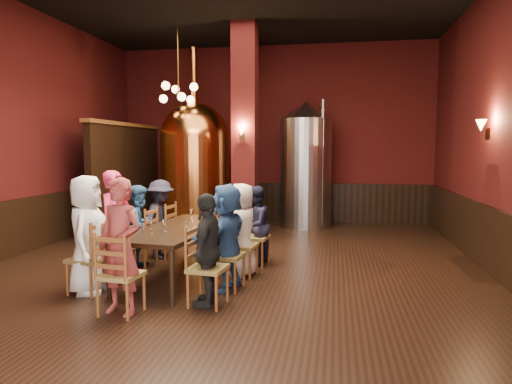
% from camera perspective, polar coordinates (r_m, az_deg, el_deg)
% --- Properties ---
extents(room, '(10.00, 10.02, 4.50)m').
position_cam_1_polar(room, '(6.96, -3.47, 8.37)').
color(room, black).
rests_on(room, ground).
extents(wainscot_right, '(0.08, 9.90, 1.00)m').
position_cam_1_polar(wainscot_right, '(7.30, 28.70, -6.25)').
color(wainscot_right, black).
rests_on(wainscot_right, ground).
extents(wainscot_back, '(7.90, 0.08, 1.00)m').
position_cam_1_polar(wainscot_back, '(11.91, 2.08, -1.24)').
color(wainscot_back, black).
rests_on(wainscot_back, ground).
extents(wainscot_left, '(0.08, 9.90, 1.00)m').
position_cam_1_polar(wainscot_left, '(8.87, -29.24, -4.29)').
color(wainscot_left, black).
rests_on(wainscot_left, ground).
extents(column, '(0.58, 0.58, 4.50)m').
position_cam_1_polar(column, '(9.75, -1.38, 7.56)').
color(column, '#410F0D').
rests_on(column, ground).
extents(partition, '(0.22, 3.50, 2.40)m').
position_cam_1_polar(partition, '(11.08, -15.83, 1.68)').
color(partition, black).
rests_on(partition, ground).
extents(pendant_cluster, '(0.90, 0.90, 1.70)m').
position_cam_1_polar(pendant_cluster, '(10.31, -9.67, 12.12)').
color(pendant_cluster, '#A57226').
rests_on(pendant_cluster, room).
extents(sconce_wall, '(0.20, 0.20, 0.36)m').
position_cam_1_polar(sconce_wall, '(7.91, 26.99, 7.08)').
color(sconce_wall, black).
rests_on(sconce_wall, room).
extents(sconce_column, '(0.20, 0.20, 0.36)m').
position_cam_1_polar(sconce_column, '(9.46, -1.73, 7.32)').
color(sconce_column, black).
rests_on(sconce_column, column).
extents(dining_table, '(1.26, 2.50, 0.75)m').
position_cam_1_polar(dining_table, '(6.80, -9.50, -4.85)').
color(dining_table, black).
rests_on(dining_table, ground).
extents(chair_0, '(0.51, 0.51, 0.92)m').
position_cam_1_polar(chair_0, '(6.44, -20.30, -7.78)').
color(chair_0, brown).
rests_on(chair_0, ground).
extents(person_0, '(0.66, 0.85, 1.55)m').
position_cam_1_polar(person_0, '(6.38, -20.40, -5.01)').
color(person_0, white).
rests_on(person_0, ground).
extents(chair_1, '(0.51, 0.51, 0.92)m').
position_cam_1_polar(chair_1, '(6.98, -17.00, -6.66)').
color(chair_1, brown).
rests_on(chair_1, ground).
extents(person_1, '(0.51, 0.65, 1.58)m').
position_cam_1_polar(person_1, '(6.91, -17.08, -3.97)').
color(person_1, '#CD234F').
rests_on(person_1, ground).
extents(chair_2, '(0.51, 0.51, 0.92)m').
position_cam_1_polar(chair_2, '(7.52, -14.24, -5.71)').
color(chair_2, brown).
rests_on(chair_2, ground).
extents(person_2, '(0.37, 0.67, 1.32)m').
position_cam_1_polar(person_2, '(7.49, -14.27, -4.20)').
color(person_2, navy).
rests_on(person_2, ground).
extents(chair_3, '(0.51, 0.51, 0.92)m').
position_cam_1_polar(chair_3, '(8.10, -11.83, -4.86)').
color(chair_3, brown).
rests_on(chair_3, ground).
extents(person_3, '(0.54, 0.90, 1.36)m').
position_cam_1_polar(person_3, '(8.06, -11.86, -3.32)').
color(person_3, black).
rests_on(person_3, ground).
extents(chair_4, '(0.51, 0.51, 0.92)m').
position_cam_1_polar(chair_4, '(5.62, -6.03, -9.40)').
color(chair_4, brown).
rests_on(chair_4, ground).
extents(person_4, '(0.36, 0.81, 1.37)m').
position_cam_1_polar(person_4, '(5.56, -6.06, -7.17)').
color(person_4, black).
rests_on(person_4, ground).
extents(chair_5, '(0.51, 0.51, 0.92)m').
position_cam_1_polar(chair_5, '(6.22, -3.67, -7.90)').
color(chair_5, brown).
rests_on(chair_5, ground).
extents(person_5, '(0.67, 1.39, 1.43)m').
position_cam_1_polar(person_5, '(6.17, -3.68, -5.58)').
color(person_5, '#2B4F83').
rests_on(person_5, ground).
extents(chair_6, '(0.51, 0.51, 0.92)m').
position_cam_1_polar(chair_6, '(6.83, -1.77, -6.68)').
color(chair_6, brown).
rests_on(chair_6, ground).
extents(person_6, '(0.63, 0.78, 1.39)m').
position_cam_1_polar(person_6, '(6.79, -1.78, -4.76)').
color(person_6, silver).
rests_on(person_6, ground).
extents(chair_7, '(0.51, 0.51, 0.92)m').
position_cam_1_polar(chair_7, '(7.46, -0.17, -5.63)').
color(chair_7, brown).
rests_on(chair_7, ground).
extents(person_7, '(0.44, 0.68, 1.29)m').
position_cam_1_polar(person_7, '(7.42, -0.17, -4.22)').
color(person_7, '#181931').
rests_on(person_7, ground).
extents(chair_8, '(0.51, 0.51, 0.92)m').
position_cam_1_polar(chair_8, '(5.53, -16.55, -9.85)').
color(chair_8, brown).
rests_on(chair_8, ground).
extents(person_8, '(0.65, 0.52, 1.57)m').
position_cam_1_polar(person_8, '(5.45, -16.65, -6.54)').
color(person_8, maroon).
rests_on(person_8, ground).
extents(copper_kettle, '(1.97, 1.97, 4.17)m').
position_cam_1_polar(copper_kettle, '(10.70, -7.62, 3.43)').
color(copper_kettle, black).
rests_on(copper_kettle, ground).
extents(steel_vessel, '(1.27, 1.27, 3.01)m').
position_cam_1_polar(steel_vessel, '(11.05, 6.21, 3.42)').
color(steel_vessel, '#B2B2B7').
rests_on(steel_vessel, ground).
extents(rose_vase, '(0.18, 0.18, 0.31)m').
position_cam_1_polar(rose_vase, '(7.61, -5.30, -1.68)').
color(rose_vase, white).
rests_on(rose_vase, dining_table).
extents(wine_glass_0, '(0.07, 0.07, 0.17)m').
position_cam_1_polar(wine_glass_0, '(6.18, -8.67, -4.50)').
color(wine_glass_0, white).
rests_on(wine_glass_0, dining_table).
extents(wine_glass_1, '(0.07, 0.07, 0.17)m').
position_cam_1_polar(wine_glass_1, '(6.59, -8.00, -3.86)').
color(wine_glass_1, white).
rests_on(wine_glass_1, dining_table).
extents(wine_glass_2, '(0.07, 0.07, 0.17)m').
position_cam_1_polar(wine_glass_2, '(6.89, -5.91, -3.42)').
color(wine_glass_2, white).
rests_on(wine_glass_2, dining_table).
extents(wine_glass_3, '(0.07, 0.07, 0.17)m').
position_cam_1_polar(wine_glass_3, '(7.36, -4.54, -2.84)').
color(wine_glass_3, white).
rests_on(wine_glass_3, dining_table).
extents(wine_glass_4, '(0.07, 0.07, 0.17)m').
position_cam_1_polar(wine_glass_4, '(6.59, -13.02, -3.95)').
color(wine_glass_4, white).
rests_on(wine_glass_4, dining_table).
extents(wine_glass_5, '(0.07, 0.07, 0.17)m').
position_cam_1_polar(wine_glass_5, '(7.39, -8.12, -2.85)').
color(wine_glass_5, white).
rests_on(wine_glass_5, dining_table).
extents(wine_glass_6, '(0.07, 0.07, 0.17)m').
position_cam_1_polar(wine_glass_6, '(6.41, -11.35, -4.18)').
color(wine_glass_6, white).
rests_on(wine_glass_6, dining_table).
extents(wine_glass_7, '(0.07, 0.07, 0.17)m').
position_cam_1_polar(wine_glass_7, '(6.17, -13.92, -4.61)').
color(wine_glass_7, white).
rests_on(wine_glass_7, dining_table).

